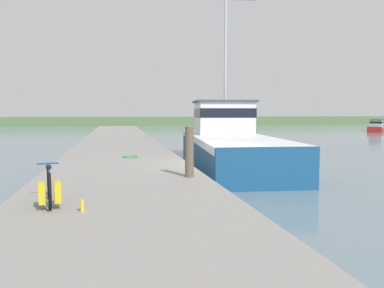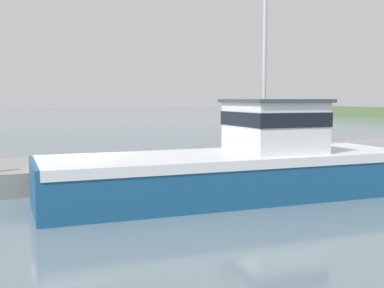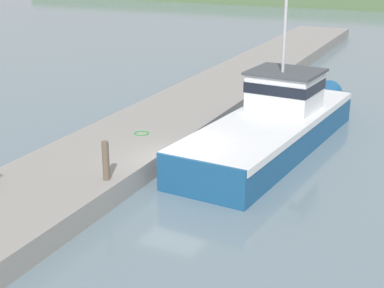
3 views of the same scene
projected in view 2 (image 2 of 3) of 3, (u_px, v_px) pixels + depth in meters
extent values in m
plane|color=slate|center=(70.00, 199.00, 16.14)|extent=(320.00, 320.00, 0.00)
cube|color=gray|center=(52.00, 173.00, 19.06)|extent=(4.90, 80.00, 0.84)
cube|color=navy|center=(231.00, 176.00, 16.32)|extent=(4.81, 13.17, 1.52)
cube|color=silver|center=(232.00, 158.00, 16.26)|extent=(4.86, 12.92, 0.30)
cube|color=silver|center=(274.00, 127.00, 16.75)|extent=(3.14, 2.91, 1.71)
cube|color=black|center=(274.00, 119.00, 16.72)|extent=(3.21, 2.97, 0.48)
cube|color=#3D4247|center=(274.00, 101.00, 16.66)|extent=(3.40, 3.14, 0.12)
torus|color=green|center=(112.00, 160.00, 19.71)|extent=(0.65, 0.65, 0.04)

